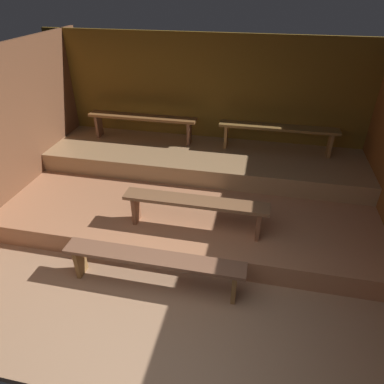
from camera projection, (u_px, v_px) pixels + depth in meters
name	position (u px, v px, depth m)	size (l,w,h in m)	color
ground	(186.00, 232.00, 5.09)	(6.18, 5.01, 0.08)	#A57D5D
wall_back	(212.00, 105.00, 6.19)	(6.18, 0.06, 2.40)	brown
wall_left	(0.00, 139.00, 4.91)	(0.06, 5.01, 2.40)	brown
platform_lower	(195.00, 198.00, 5.52)	(5.38, 2.93, 0.30)	#B27652
platform_middle	(204.00, 160.00, 6.01)	(5.38, 1.36, 0.30)	#A37D55
bench_floor_center	(153.00, 262.00, 3.97)	(2.14, 0.26, 0.46)	brown
bench_lower_center	(195.00, 205.00, 4.42)	(1.88, 0.26, 0.46)	brown
bench_middle_left	(142.00, 120.00, 6.18)	(1.97, 0.26, 0.46)	brown
bench_middle_right	(278.00, 131.00, 5.76)	(1.97, 0.26, 0.46)	brown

